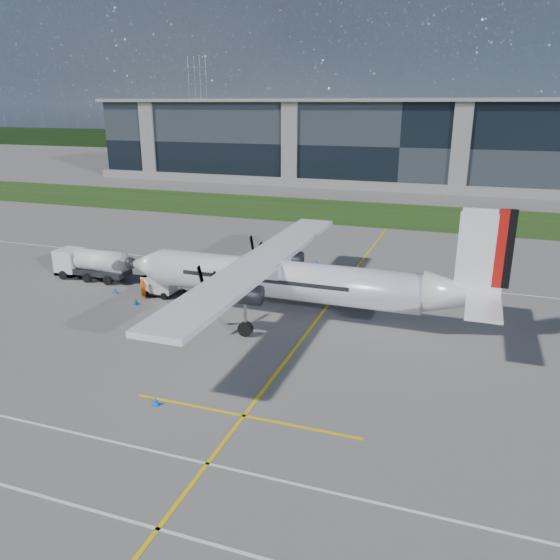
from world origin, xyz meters
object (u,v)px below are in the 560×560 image
object	(u,v)px
pylon_west	(198,103)
turboprop_aircraft	(296,259)
baggage_tug	(159,286)
safety_cone_portwing	(156,401)
ground_crew_person	(143,287)
safety_cone_stbdwing	(316,261)
safety_cone_fwd	(115,290)
fuel_tanker_truck	(87,264)
safety_cone_nose_port	(136,301)

from	to	relation	value
pylon_west	turboprop_aircraft	xyz separation A→B (m)	(81.35, -142.47, -10.65)
baggage_tug	safety_cone_portwing	xyz separation A→B (m)	(8.70, -14.75, -0.55)
ground_crew_person	safety_cone_stbdwing	distance (m)	17.45
safety_cone_fwd	safety_cone_portwing	xyz separation A→B (m)	(12.39, -13.97, 0.00)
pylon_west	safety_cone_stbdwing	xyz separation A→B (m)	(78.97, -128.70, -14.75)
fuel_tanker_truck	safety_cone_nose_port	distance (m)	8.90
turboprop_aircraft	ground_crew_person	world-z (taller)	turboprop_aircraft
turboprop_aircraft	safety_cone_stbdwing	xyz separation A→B (m)	(-2.38, 13.77, -4.10)
ground_crew_person	safety_cone_fwd	bearing A→B (deg)	97.19
safety_cone_stbdwing	ground_crew_person	bearing A→B (deg)	-125.51
pylon_west	safety_cone_nose_port	xyz separation A→B (m)	(69.01, -144.25, -14.75)
baggage_tug	safety_cone_portwing	size ratio (longest dim) A/B	5.36
pylon_west	ground_crew_person	world-z (taller)	pylon_west
fuel_tanker_truck	safety_cone_nose_port	xyz separation A→B (m)	(7.71, -4.32, -1.08)
fuel_tanker_truck	ground_crew_person	bearing A→B (deg)	-21.45
fuel_tanker_truck	baggage_tug	world-z (taller)	fuel_tanker_truck
baggage_tug	safety_cone_fwd	distance (m)	3.81
pylon_west	baggage_tug	xyz separation A→B (m)	(69.64, -141.80, -14.20)
turboprop_aircraft	safety_cone_fwd	size ratio (longest dim) A/B	58.01
baggage_tug	ground_crew_person	bearing A→B (deg)	-125.78
safety_cone_fwd	safety_cone_stbdwing	size ratio (longest dim) A/B	1.00
fuel_tanker_truck	safety_cone_fwd	distance (m)	5.46
safety_cone_fwd	safety_cone_nose_port	world-z (taller)	same
fuel_tanker_truck	safety_cone_stbdwing	distance (m)	20.97
fuel_tanker_truck	safety_cone_fwd	xyz separation A→B (m)	(4.65, -2.64, -1.08)
pylon_west	safety_cone_nose_port	bearing A→B (deg)	-64.43
ground_crew_person	safety_cone_stbdwing	bearing A→B (deg)	-22.02
safety_cone_fwd	safety_cone_nose_port	xyz separation A→B (m)	(3.06, -1.67, 0.00)
fuel_tanker_truck	safety_cone_stbdwing	xyz separation A→B (m)	(17.67, 11.23, -1.08)
safety_cone_fwd	safety_cone_stbdwing	distance (m)	19.03
baggage_tug	safety_cone_stbdwing	xyz separation A→B (m)	(9.34, 13.09, -0.55)
turboprop_aircraft	safety_cone_fwd	world-z (taller)	turboprop_aircraft
turboprop_aircraft	fuel_tanker_truck	xyz separation A→B (m)	(-20.05, 2.54, -3.02)
fuel_tanker_truck	turboprop_aircraft	bearing A→B (deg)	-7.22
fuel_tanker_truck	safety_cone_fwd	bearing A→B (deg)	-29.61
turboprop_aircraft	safety_cone_nose_port	bearing A→B (deg)	-171.79
fuel_tanker_truck	safety_cone_stbdwing	bearing A→B (deg)	32.43
safety_cone_fwd	ground_crew_person	bearing A→B (deg)	-6.30
safety_cone_fwd	safety_cone_portwing	bearing A→B (deg)	-48.44
turboprop_aircraft	ground_crew_person	distance (m)	12.97
pylon_west	safety_cone_nose_port	distance (m)	160.59
safety_cone_fwd	safety_cone_stbdwing	world-z (taller)	same
turboprop_aircraft	safety_cone_nose_port	distance (m)	13.13
turboprop_aircraft	safety_cone_fwd	bearing A→B (deg)	-179.61
ground_crew_person	safety_cone_portwing	xyz separation A→B (m)	(9.50, -13.65, -0.71)
pylon_west	turboprop_aircraft	bearing A→B (deg)	-60.27
ground_crew_person	safety_cone_fwd	distance (m)	2.99
fuel_tanker_truck	baggage_tug	xyz separation A→B (m)	(8.34, -1.86, -0.53)
baggage_tug	fuel_tanker_truck	bearing A→B (deg)	167.40
pylon_west	safety_cone_stbdwing	world-z (taller)	pylon_west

